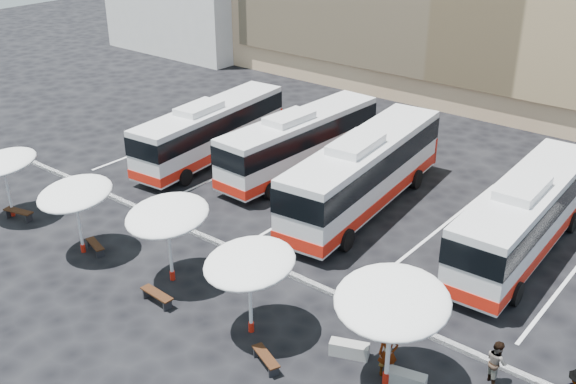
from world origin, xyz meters
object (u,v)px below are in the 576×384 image
Objects in this scene: bus_3 at (525,215)px; sunshade_4 at (392,301)px; sunshade_2 at (167,215)px; passenger_1 at (497,362)px; bus_1 at (300,140)px; bus_0 at (211,129)px; wood_bench_3 at (266,358)px; sunshade_3 at (249,263)px; wood_bench_2 at (157,295)px; sunshade_0 at (3,163)px; conc_bench_1 at (406,379)px; sunshade_1 at (75,194)px; passenger_0 at (388,353)px; bus_2 at (364,171)px; wood_bench_0 at (18,213)px; conc_bench_0 at (349,349)px; wood_bench_1 at (95,245)px.

bus_3 is 2.64× the size of sunshade_4.
sunshade_2 is 2.25× the size of passenger_1.
bus_0 is at bearing -157.99° from bus_1.
bus_1 is 7.65× the size of wood_bench_3.
sunshade_3 reaches higher than wood_bench_2.
sunshade_0 reaches higher than wood_bench_2.
sunshade_4 reaches higher than conc_bench_1.
sunshade_4 is 4.23m from passenger_1.
conc_bench_1 is (15.01, 1.39, -2.53)m from sunshade_1.
bus_3 is at bearing 38.55° from sunshade_1.
sunshade_1 reaches higher than passenger_0.
bus_2 is at bearing 126.52° from sunshade_4.
passenger_0 is (17.29, -9.50, -0.88)m from bus_0.
sunshade_0 is at bearing -175.94° from conc_bench_1.
passenger_0 is at bearing -94.08° from bus_3.
wood_bench_0 is at bearing -0.99° from sunshade_0.
wood_bench_0 is 0.89× the size of passenger_0.
passenger_0 is (19.15, 1.53, 0.52)m from wood_bench_0.
sunshade_2 is 12.93m from passenger_1.
passenger_0 is (9.65, 0.52, -2.03)m from sunshade_2.
bus_3 reaches higher than passenger_0.
sunshade_4 is (5.16, 0.68, 0.32)m from sunshade_3.
passenger_1 reaches higher than wood_bench_2.
bus_0 is 7.05× the size of wood_bench_0.
conc_bench_0 is (17.66, 1.56, -0.10)m from wood_bench_0.
sunshade_1 reaches higher than wood_bench_1.
bus_0 is 8.01× the size of wood_bench_1.
conc_bench_0 reaches higher than wood_bench_3.
wood_bench_1 is (-14.07, -0.74, -2.85)m from sunshade_4.
wood_bench_0 is (-4.88, -0.07, -2.42)m from sunshade_1.
wood_bench_3 is (3.89, -11.81, -1.64)m from bus_2.
sunshade_4 is (19.93, 1.14, 0.43)m from sunshade_0.
conc_bench_0 is at bearing 3.90° from sunshade_2.
conc_bench_0 is at bearing -36.10° from bus_0.
sunshade_0 is 16.58m from wood_bench_3.
sunshade_2 is 9.88m from passenger_0.
conc_bench_0 is at bearing 177.55° from conc_bench_1.
bus_0 is 20.14m from sunshade_4.
sunshade_4 is 3.35× the size of conc_bench_1.
conc_bench_0 is 2.23m from conc_bench_1.
wood_bench_1 is at bearing -175.89° from conc_bench_1.
bus_0 reaches higher than sunshade_3.
sunshade_1 is 14.47m from passenger_0.
bus_3 reaches higher than wood_bench_2.
bus_1 reaches higher than wood_bench_2.
sunshade_0 reaches higher than wood_bench_3.
wood_bench_2 is at bearing -129.00° from bus_3.
conc_bench_0 is at bearing 5.29° from wood_bench_1.
sunshade_2 is (-10.05, -10.75, 1.04)m from bus_3.
wood_bench_2 is at bearing -164.54° from conc_bench_0.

